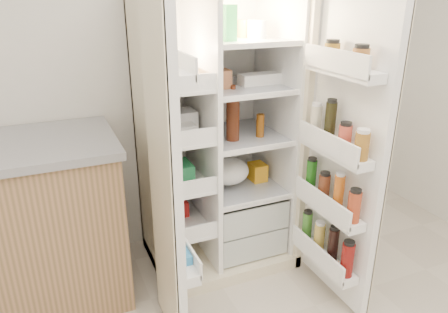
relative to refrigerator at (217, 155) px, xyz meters
name	(u,v)px	position (x,y,z in m)	size (l,w,h in m)	color
wall_back	(179,56)	(-0.13, 0.35, 0.61)	(4.00, 0.02, 2.70)	silver
refrigerator	(217,155)	(0.00, 0.00, 0.00)	(0.92, 0.70, 1.80)	beige
freezer_door	(166,183)	(-0.51, -0.60, 0.15)	(0.15, 0.40, 1.72)	white
fridge_door	(343,162)	(0.47, -0.69, 0.13)	(0.17, 0.58, 1.72)	white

